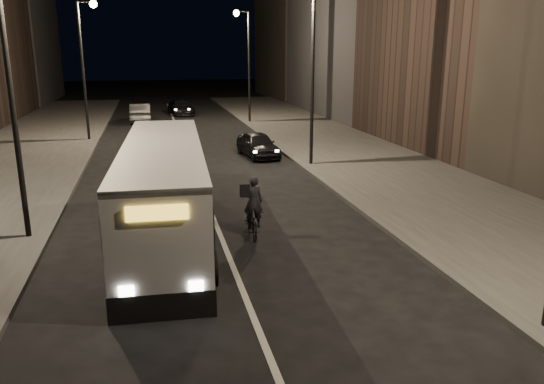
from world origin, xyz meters
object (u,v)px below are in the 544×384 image
city_bus (164,187)px  car_mid (140,113)px  car_near (258,145)px  car_far (181,107)px  streetlight_left_far (86,52)px  streetlight_right_mid (307,53)px  cyclist_on_bicycle (252,216)px  streetlight_left_near (17,55)px  streetlight_right_far (245,51)px

city_bus → car_mid: size_ratio=2.44×
car_near → car_far: size_ratio=0.86×
car_far → city_bus: bearing=-102.0°
streetlight_left_far → streetlight_right_mid: bearing=-43.2°
cyclist_on_bicycle → car_far: size_ratio=0.43×
city_bus → cyclist_on_bicycle: size_ratio=5.58×
streetlight_right_mid → streetlight_left_near: 13.33m
streetlight_left_near → city_bus: 5.36m
streetlight_right_mid → streetlight_left_near: (-10.66, -8.00, 0.00)m
city_bus → car_far: bearing=88.5°
streetlight_right_far → streetlight_left_far: same height
streetlight_left_far → car_near: bearing=-38.1°
car_near → streetlight_right_mid: bearing=-67.4°
streetlight_right_far → city_bus: size_ratio=0.76×
streetlight_right_mid → streetlight_left_far: 14.62m
streetlight_right_mid → streetlight_left_near: same height
streetlight_right_mid → cyclist_on_bicycle: streetlight_right_mid is taller
streetlight_right_far → car_near: size_ratio=2.14×
streetlight_right_far → car_mid: 9.55m
cyclist_on_bicycle → car_mid: size_ratio=0.44×
streetlight_left_far → cyclist_on_bicycle: bearing=-71.7°
city_bus → cyclist_on_bicycle: (2.56, -0.52, -0.92)m
cyclist_on_bicycle → car_far: bearing=92.2°
streetlight_left_far → car_near: (8.93, -7.00, -4.71)m
cyclist_on_bicycle → car_mid: cyclist_on_bicycle is taller
streetlight_left_near → car_near: size_ratio=2.14×
car_far → car_near: bearing=-89.7°
streetlight_right_far → city_bus: (-6.93, -24.53, -3.81)m
city_bus → car_far: (2.41, 31.45, -0.91)m
streetlight_right_far → streetlight_left_near: (-10.66, -24.00, 0.00)m
streetlight_right_mid → car_near: size_ratio=2.14×
streetlight_left_far → car_mid: (2.76, 8.67, -4.64)m
streetlight_right_far → streetlight_left_far: (-10.66, -6.00, 0.00)m
streetlight_right_far → car_far: 9.51m
city_bus → streetlight_left_near: bearing=174.8°
streetlight_right_mid → car_near: streetlight_right_mid is taller
car_near → streetlight_left_far: bearing=134.5°
car_mid → car_far: 5.43m
car_near → car_far: bearing=90.6°
car_near → car_mid: car_mid is taller
cyclist_on_bicycle → car_far: cyclist_on_bicycle is taller
car_mid → car_far: car_mid is taller
streetlight_left_near → car_mid: (2.76, 26.67, -4.64)m
streetlight_left_far → car_mid: 10.21m
car_far → streetlight_left_near: bearing=-108.9°
streetlight_left_near → car_mid: streetlight_left_near is taller
streetlight_left_far → city_bus: 19.28m
streetlight_right_mid → streetlight_right_far: (0.00, 16.00, 0.00)m
car_near → city_bus: bearing=-121.7°
streetlight_left_near → streetlight_left_far: same height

